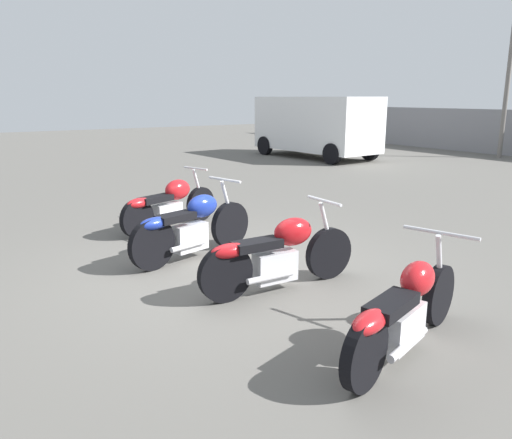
{
  "coord_description": "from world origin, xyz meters",
  "views": [
    {
      "loc": [
        5.19,
        -3.1,
        2.18
      ],
      "look_at": [
        0.0,
        0.29,
        0.65
      ],
      "focal_mm": 35.0,
      "sensor_mm": 36.0,
      "label": 1
    }
  ],
  "objects": [
    {
      "name": "ground_plane",
      "position": [
        0.0,
        0.0,
        0.0
      ],
      "size": [
        60.0,
        60.0,
        0.0
      ],
      "primitive_type": "plane",
      "color": "#5B5954"
    },
    {
      "name": "motorcycle_slot_0",
      "position": [
        -2.47,
        0.16,
        0.43
      ],
      "size": [
        0.84,
        1.96,
        0.98
      ],
      "rotation": [
        0.0,
        0.0,
        0.32
      ],
      "color": "black",
      "rests_on": "ground_plane"
    },
    {
      "name": "motorcycle_slot_1",
      "position": [
        -0.83,
        -0.22,
        0.45
      ],
      "size": [
        0.77,
        2.04,
        1.04
      ],
      "rotation": [
        0.0,
        0.0,
        0.25
      ],
      "color": "black",
      "rests_on": "ground_plane"
    },
    {
      "name": "motorcycle_slot_2",
      "position": [
        0.78,
        0.08,
        0.43
      ],
      "size": [
        0.61,
        2.06,
        1.0
      ],
      "rotation": [
        0.0,
        0.0,
        -0.04
      ],
      "color": "black",
      "rests_on": "ground_plane"
    },
    {
      "name": "motorcycle_slot_3",
      "position": [
        2.59,
        0.11,
        0.4
      ],
      "size": [
        0.9,
        2.04,
        0.97
      ],
      "rotation": [
        0.0,
        0.0,
        0.29
      ],
      "color": "black",
      "rests_on": "ground_plane"
    },
    {
      "name": "parked_van",
      "position": [
        -9.1,
        8.84,
        1.21
      ],
      "size": [
        4.93,
        2.36,
        2.18
      ],
      "rotation": [
        0.0,
        0.0,
        1.63
      ],
      "color": "white",
      "rests_on": "ground_plane"
    }
  ]
}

